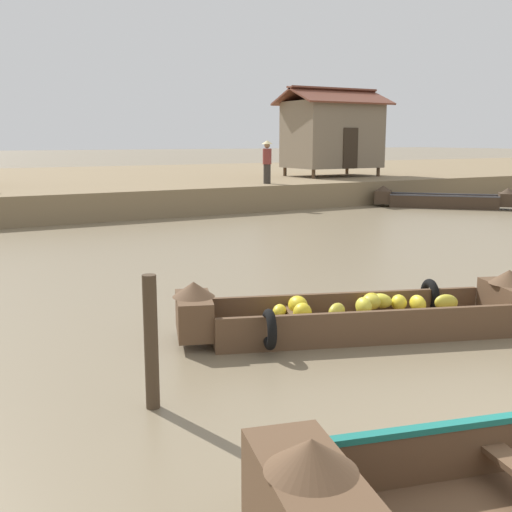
{
  "coord_description": "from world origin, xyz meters",
  "views": [
    {
      "loc": [
        -4.59,
        -2.31,
        2.66
      ],
      "look_at": [
        0.52,
        6.88,
        0.68
      ],
      "focal_mm": 43.64,
      "sensor_mm": 36.0,
      "label": 1
    }
  ],
  "objects": [
    {
      "name": "vendor_person",
      "position": [
        7.6,
        18.73,
        1.88
      ],
      "size": [
        0.44,
        0.44,
        1.66
      ],
      "color": "#332D28",
      "rests_on": "riverbank_strip"
    },
    {
      "name": "fishing_skiff_distant",
      "position": [
        13.78,
        15.49,
        0.29
      ],
      "size": [
        4.37,
        4.35,
        0.83
      ],
      "color": "#3D2D21",
      "rests_on": "ground"
    },
    {
      "name": "riverbank_strip",
      "position": [
        0.0,
        27.63,
        0.48
      ],
      "size": [
        160.0,
        20.0,
        0.96
      ],
      "primitive_type": "cube",
      "color": "#7F6B4C",
      "rests_on": "ground"
    },
    {
      "name": "banana_boat",
      "position": [
        0.66,
        4.26,
        0.28
      ],
      "size": [
        4.98,
        2.53,
        0.83
      ],
      "color": "brown",
      "rests_on": "ground"
    },
    {
      "name": "ground_plane",
      "position": [
        0.0,
        10.0,
        0.0
      ],
      "size": [
        300.0,
        300.0,
        0.0
      ],
      "primitive_type": "plane",
      "color": "#7A6B51"
    },
    {
      "name": "mooring_post",
      "position": [
        -2.65,
        3.32,
        0.68
      ],
      "size": [
        0.14,
        0.14,
        1.37
      ],
      "primitive_type": "cylinder",
      "color": "#423323",
      "rests_on": "ground"
    },
    {
      "name": "stilt_house_mid_left",
      "position": [
        12.76,
        21.61,
        2.93
      ],
      "size": [
        4.74,
        3.28,
        4.03
      ],
      "color": "#4C3826",
      "rests_on": "riverbank_strip"
    }
  ]
}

